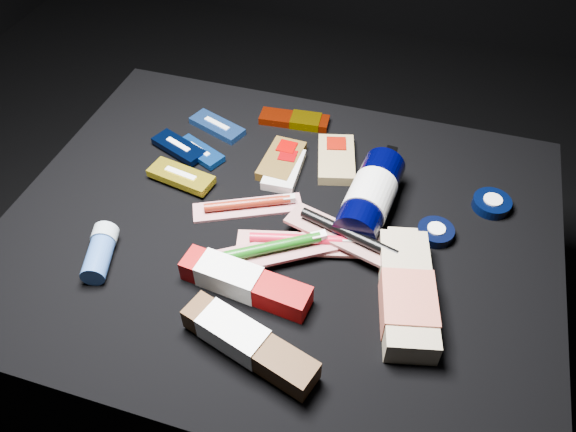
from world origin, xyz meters
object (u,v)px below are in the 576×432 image
(deodorant_stick, at_px, (100,252))
(toothpaste_carton_red, at_px, (240,281))
(bodywash_bottle, at_px, (407,295))
(lotion_bottle, at_px, (370,197))

(deodorant_stick, relative_size, toothpaste_carton_red, 0.51)
(bodywash_bottle, distance_m, deodorant_stick, 0.51)
(bodywash_bottle, xyz_separation_m, toothpaste_carton_red, (-0.26, -0.05, -0.00))
(deodorant_stick, bearing_deg, bodywash_bottle, -9.78)
(bodywash_bottle, bearing_deg, lotion_bottle, 104.83)
(toothpaste_carton_red, bearing_deg, bodywash_bottle, 17.27)
(lotion_bottle, height_order, bodywash_bottle, lotion_bottle)
(lotion_bottle, distance_m, deodorant_stick, 0.48)
(deodorant_stick, height_order, toothpaste_carton_red, deodorant_stick)
(lotion_bottle, xyz_separation_m, bodywash_bottle, (0.10, -0.18, -0.02))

